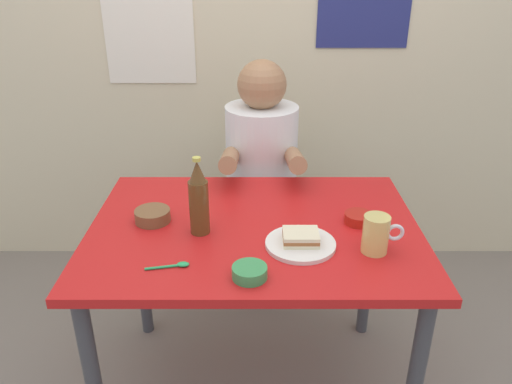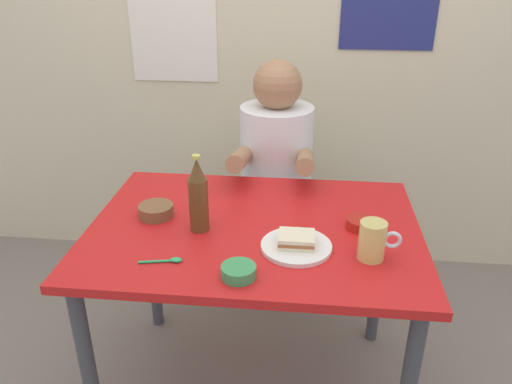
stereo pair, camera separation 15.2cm
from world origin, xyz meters
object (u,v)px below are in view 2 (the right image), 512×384
object	(u,v)px
dining_table	(254,249)
person_seated	(276,153)
plate_orange	(296,246)
beer_mug	(373,241)
sambal_bowl_red	(361,223)
sandwich	(297,239)
beer_bottle	(198,197)
stool	(275,233)

from	to	relation	value
dining_table	person_seated	size ratio (longest dim) A/B	1.53
plate_orange	beer_mug	world-z (taller)	beer_mug
sambal_bowl_red	sandwich	bearing A→B (deg)	-144.11
beer_mug	dining_table	bearing A→B (deg)	156.35
sandwich	sambal_bowl_red	xyz separation A→B (m)	(0.21, 0.15, -0.01)
person_seated	beer_bottle	distance (m)	0.70
sandwich	beer_bottle	xyz separation A→B (m)	(-0.32, 0.09, 0.09)
person_seated	beer_mug	world-z (taller)	person_seated
stool	beer_mug	world-z (taller)	beer_mug
dining_table	stool	bearing A→B (deg)	87.24
dining_table	sambal_bowl_red	xyz separation A→B (m)	(0.35, 0.02, 0.11)
dining_table	sambal_bowl_red	distance (m)	0.37
sandwich	beer_mug	xyz separation A→B (m)	(0.22, -0.03, 0.03)
person_seated	sambal_bowl_red	size ratio (longest dim) A/B	7.49
beer_bottle	sambal_bowl_red	world-z (taller)	beer_bottle
sandwich	stool	bearing A→B (deg)	98.48
dining_table	beer_bottle	distance (m)	0.28
stool	person_seated	world-z (taller)	person_seated
plate_orange	sandwich	distance (m)	0.02
plate_orange	beer_mug	distance (m)	0.23
person_seated	sandwich	world-z (taller)	person_seated
person_seated	sambal_bowl_red	world-z (taller)	person_seated
sandwich	beer_mug	world-z (taller)	beer_mug
beer_bottle	plate_orange	bearing A→B (deg)	-15.32
sambal_bowl_red	beer_mug	bearing A→B (deg)	-84.66
person_seated	beer_bottle	bearing A→B (deg)	-107.35
plate_orange	sandwich	size ratio (longest dim) A/B	2.00
person_seated	sambal_bowl_red	bearing A→B (deg)	-61.81
person_seated	sandwich	distance (m)	0.76
stool	sandwich	world-z (taller)	sandwich
person_seated	beer_bottle	size ratio (longest dim) A/B	2.75
beer_bottle	sambal_bowl_red	bearing A→B (deg)	6.76
beer_bottle	sambal_bowl_red	distance (m)	0.54
person_seated	beer_mug	xyz separation A→B (m)	(0.34, -0.78, 0.03)
stool	plate_orange	xyz separation A→B (m)	(0.11, -0.76, 0.40)
sandwich	beer_mug	size ratio (longest dim) A/B	0.87
stool	person_seated	xyz separation A→B (m)	(-0.00, -0.01, 0.42)
plate_orange	beer_mug	size ratio (longest dim) A/B	1.75
beer_mug	beer_bottle	distance (m)	0.56
dining_table	sambal_bowl_red	size ratio (longest dim) A/B	11.46
dining_table	person_seated	xyz separation A→B (m)	(0.03, 0.62, 0.12)
beer_bottle	dining_table	bearing A→B (deg)	13.79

